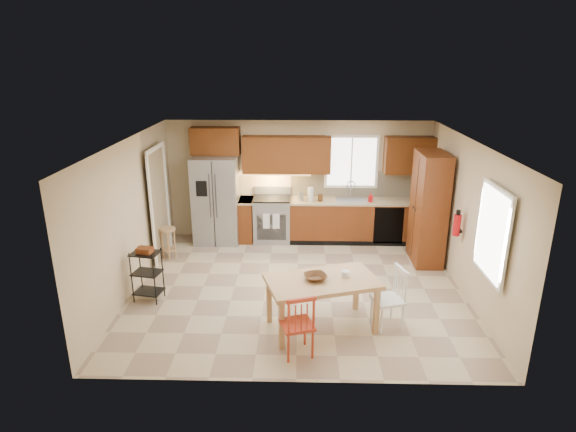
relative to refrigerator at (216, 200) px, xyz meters
The scene contains 33 objects.
floor 2.87m from the refrigerator, 51.34° to the right, with size 5.50×5.50×0.00m, color tan.
ceiling 3.15m from the refrigerator, 51.34° to the right, with size 5.50×5.00×0.02m, color silver.
wall_back 1.77m from the refrigerator, 12.44° to the left, with size 5.50×0.02×2.50m, color #CCB793.
wall_front 4.94m from the refrigerator, 69.82° to the right, with size 5.50×0.02×2.50m, color #CCB793.
wall_left 2.39m from the refrigerator, 116.29° to the right, with size 0.02×5.00×2.50m, color #CCB793.
wall_right 4.94m from the refrigerator, 25.53° to the right, with size 0.02×5.00×2.50m, color #CCB793.
refrigerator is the anchor object (origin of this frame).
range_stove 1.24m from the refrigerator, ahead, with size 0.76×0.63×0.92m, color gray.
base_cabinet_narrow 0.76m from the refrigerator, ahead, with size 0.30×0.60×0.90m, color #662C12.
base_cabinet_run 3.03m from the refrigerator, ahead, with size 2.92×0.60×0.90m, color #662C12.
dishwasher 3.59m from the refrigerator, ahead, with size 0.60×0.02×0.78m, color black.
backsplash 3.02m from the refrigerator, ahead, with size 2.92×0.03×0.55m, color beige.
upper_over_fridge 1.21m from the refrigerator, 90.00° to the left, with size 1.00×0.35×0.55m, color #632A10.
upper_left_block 1.73m from the refrigerator, ahead, with size 1.80×0.35×0.75m, color #632A10.
upper_right_block 4.06m from the refrigerator, ahead, with size 1.00×0.35×0.75m, color #632A10.
window_back 2.92m from the refrigerator, ahead, with size 1.12×0.04×1.12m, color white.
sink 2.80m from the refrigerator, ahead, with size 0.62×0.46×0.16m, color gray.
undercab_glow 1.27m from the refrigerator, ahead, with size 1.60×0.30×0.01m, color #FFBF66.
soap_bottle 3.18m from the refrigerator, ahead, with size 0.09×0.09×0.19m, color #B90C11.
paper_towel 1.95m from the refrigerator, ahead, with size 0.12×0.12×0.28m, color silver.
canister_steel 1.75m from the refrigerator, ahead, with size 0.11×0.11×0.18m, color gray.
canister_wood 2.15m from the refrigerator, ahead, with size 0.10×0.10×0.14m, color #4D3014.
pantry 4.23m from the refrigerator, 12.62° to the right, with size 0.50×0.95×2.10m, color #662C12.
fire_extinguisher 4.76m from the refrigerator, 24.52° to the right, with size 0.12×0.12×0.36m, color #B90C11.
window_right 5.50m from the refrigerator, 36.79° to the right, with size 0.04×1.02×1.32m, color white.
doorway 1.28m from the refrigerator, 139.62° to the right, with size 0.04×0.95×2.10m, color #8C7A59.
dining_table 3.99m from the refrigerator, 58.69° to the right, with size 1.54×0.87×0.75m, color tan, non-canonical shape.
chair_red 4.40m from the refrigerator, 67.06° to the right, with size 0.42×0.42×0.91m, color #B1321B, non-canonical shape.
chair_white 4.51m from the refrigerator, 47.92° to the right, with size 0.42×0.42×0.91m, color silver, non-canonical shape.
table_bowl 3.91m from the refrigerator, 59.90° to the right, with size 0.31×0.31×0.08m, color #4D3014.
table_jar 4.06m from the refrigerator, 53.91° to the right, with size 0.11×0.11×0.13m, color silver.
bar_stool 1.38m from the refrigerator, 130.25° to the right, with size 0.30×0.30×0.62m, color tan, non-canonical shape.
utility_cart 2.74m from the refrigerator, 104.99° to the right, with size 0.43×0.33×0.86m, color black, non-canonical shape.
Camera 1 is at (0.03, -7.39, 3.79)m, focal length 30.00 mm.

